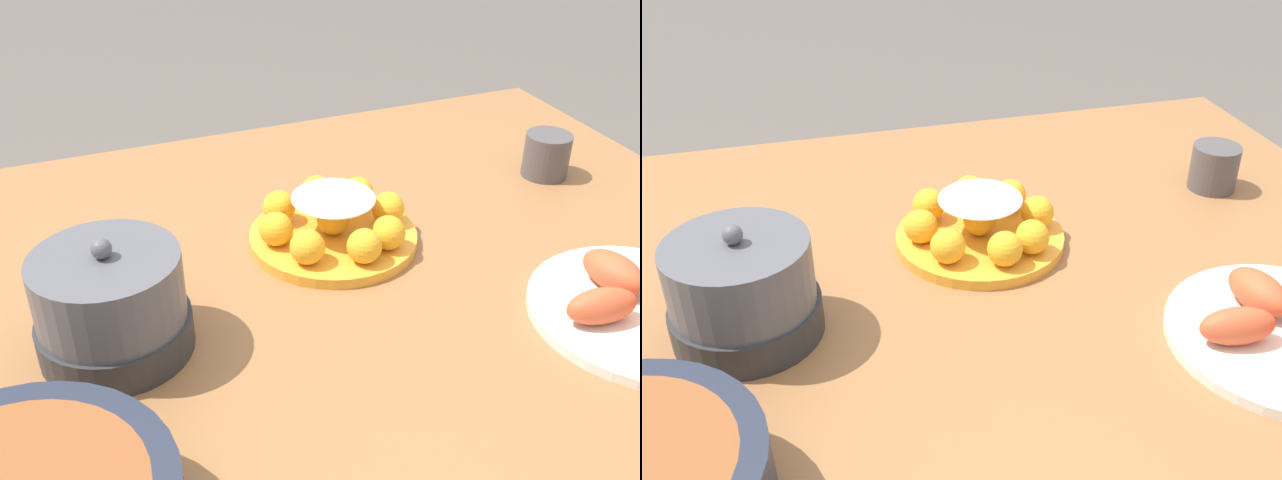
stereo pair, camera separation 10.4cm
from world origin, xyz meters
TOP-DOWN VIEW (x-y plane):
  - dining_table at (0.00, 0.00)m, footprint 1.43×1.09m
  - cake_plate at (-0.08, -0.10)m, footprint 0.25×0.25m
  - cup_near at (-0.50, -0.16)m, footprint 0.08×0.08m
  - warming_pot at (0.25, 0.03)m, footprint 0.18×0.18m

SIDE VIEW (x-z plane):
  - dining_table at x=0.00m, z-range 0.28..0.98m
  - cake_plate at x=-0.08m, z-range 0.69..0.77m
  - cup_near at x=-0.50m, z-range 0.70..0.78m
  - warming_pot at x=0.25m, z-range 0.69..0.84m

